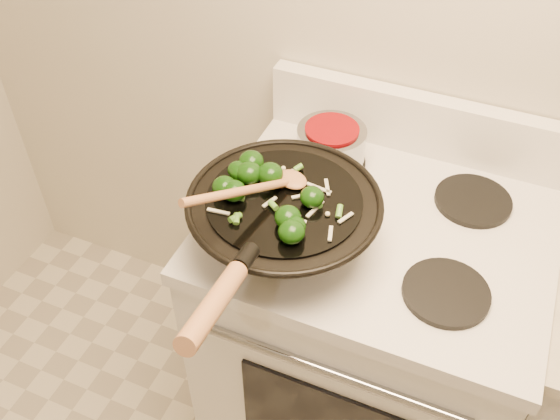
% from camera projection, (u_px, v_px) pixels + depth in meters
% --- Properties ---
extents(stove, '(0.78, 0.67, 1.08)m').
position_uv_depth(stove, '(364.00, 335.00, 1.74)').
color(stove, white).
rests_on(stove, ground).
extents(wok, '(0.41, 0.68, 0.28)m').
position_uv_depth(wok, '(283.00, 219.00, 1.32)').
color(wok, black).
rests_on(wok, stove).
extents(stirfry, '(0.29, 0.24, 0.05)m').
position_uv_depth(stirfry, '(263.00, 190.00, 1.28)').
color(stirfry, black).
rests_on(stirfry, wok).
extents(wooden_spoon, '(0.16, 0.30, 0.13)m').
position_uv_depth(wooden_spoon, '(263.00, 186.00, 1.25)').
color(wooden_spoon, '#A96E43').
rests_on(wooden_spoon, wok).
extents(saucepan, '(0.17, 0.26, 0.10)m').
position_uv_depth(saucepan, '(331.00, 145.00, 1.54)').
color(saucepan, gray).
rests_on(saucepan, stove).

